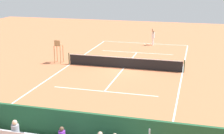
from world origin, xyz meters
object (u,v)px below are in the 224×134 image
at_px(tennis_player, 153,36).
at_px(tennis_racket, 146,45).
at_px(tennis_net, 124,63).
at_px(tennis_ball_near, 139,50).
at_px(tennis_ball_far, 130,48).
at_px(umpire_chair, 58,49).

xyz_separation_m(tennis_player, tennis_racket, (0.81, 0.21, -1.00)).
bearing_deg(tennis_player, tennis_racket, 14.80).
height_order(tennis_net, tennis_player, tennis_player).
bearing_deg(tennis_ball_near, tennis_player, -107.67).
relative_size(tennis_net, tennis_ball_far, 156.06).
bearing_deg(tennis_ball_near, tennis_net, 89.42).
xyz_separation_m(umpire_chair, tennis_ball_far, (-5.13, -7.56, -1.28)).
xyz_separation_m(tennis_net, tennis_ball_near, (-0.07, -7.06, -0.47)).
height_order(tennis_player, tennis_ball_far, tennis_player).
xyz_separation_m(tennis_net, tennis_racket, (-0.29, -10.05, -0.49)).
distance_m(umpire_chair, tennis_ball_far, 9.23).
relative_size(umpire_chair, tennis_racket, 3.68).
bearing_deg(tennis_player, tennis_net, 83.93).
distance_m(tennis_net, tennis_ball_near, 7.08).
bearing_deg(umpire_chair, tennis_ball_far, -124.18).
bearing_deg(tennis_ball_far, tennis_racket, -120.39).
height_order(tennis_net, tennis_ball_far, tennis_net).
bearing_deg(tennis_net, tennis_racket, -91.63).
relative_size(tennis_racket, tennis_ball_far, 8.81).
relative_size(tennis_net, umpire_chair, 4.81).
xyz_separation_m(tennis_net, umpire_chair, (6.20, -0.18, 0.81)).
bearing_deg(tennis_ball_near, tennis_ball_far, -30.95).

